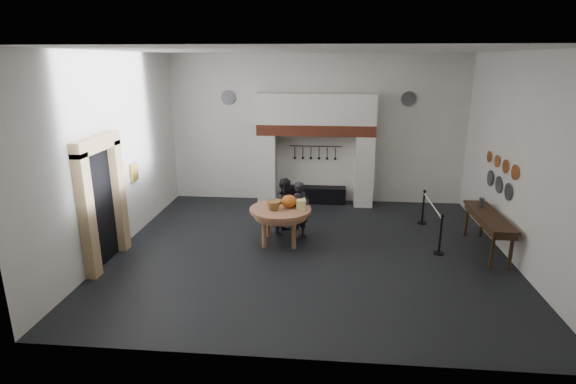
# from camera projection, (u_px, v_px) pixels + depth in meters

# --- Properties ---
(floor) EXTENTS (9.00, 8.00, 0.02)m
(floor) POSITION_uv_depth(u_px,v_px,m) (309.00, 250.00, 10.55)
(floor) COLOR black
(floor) RESTS_ON ground
(ceiling) EXTENTS (9.00, 8.00, 0.02)m
(ceiling) POSITION_uv_depth(u_px,v_px,m) (312.00, 50.00, 9.27)
(ceiling) COLOR silver
(ceiling) RESTS_ON wall_back
(wall_back) EXTENTS (9.00, 0.02, 4.50)m
(wall_back) POSITION_uv_depth(u_px,v_px,m) (316.00, 130.00, 13.73)
(wall_back) COLOR silver
(wall_back) RESTS_ON floor
(wall_front) EXTENTS (9.00, 0.02, 4.50)m
(wall_front) POSITION_uv_depth(u_px,v_px,m) (298.00, 218.00, 6.09)
(wall_front) COLOR silver
(wall_front) RESTS_ON floor
(wall_left) EXTENTS (0.02, 8.00, 4.50)m
(wall_left) POSITION_uv_depth(u_px,v_px,m) (115.00, 153.00, 10.30)
(wall_left) COLOR silver
(wall_left) RESTS_ON floor
(wall_right) EXTENTS (0.02, 8.00, 4.50)m
(wall_right) POSITION_uv_depth(u_px,v_px,m) (523.00, 161.00, 9.52)
(wall_right) COLOR silver
(wall_right) RESTS_ON floor
(chimney_pier_left) EXTENTS (0.55, 0.70, 2.15)m
(chimney_pier_left) POSITION_uv_depth(u_px,v_px,m) (268.00, 169.00, 13.86)
(chimney_pier_left) COLOR silver
(chimney_pier_left) RESTS_ON floor
(chimney_pier_right) EXTENTS (0.55, 0.70, 2.15)m
(chimney_pier_right) POSITION_uv_depth(u_px,v_px,m) (364.00, 171.00, 13.60)
(chimney_pier_right) COLOR silver
(chimney_pier_right) RESTS_ON floor
(hearth_brick_band) EXTENTS (3.50, 0.72, 0.32)m
(hearth_brick_band) POSITION_uv_depth(u_px,v_px,m) (316.00, 129.00, 13.38)
(hearth_brick_band) COLOR #9E442B
(hearth_brick_band) RESTS_ON chimney_pier_left
(chimney_hood) EXTENTS (3.50, 0.70, 0.90)m
(chimney_hood) POSITION_uv_depth(u_px,v_px,m) (316.00, 109.00, 13.21)
(chimney_hood) COLOR silver
(chimney_hood) RESTS_ON hearth_brick_band
(iron_range) EXTENTS (1.90, 0.45, 0.50)m
(iron_range) POSITION_uv_depth(u_px,v_px,m) (315.00, 195.00, 14.03)
(iron_range) COLOR black
(iron_range) RESTS_ON floor
(utensil_rail) EXTENTS (1.60, 0.02, 0.02)m
(utensil_rail) POSITION_uv_depth(u_px,v_px,m) (316.00, 146.00, 13.80)
(utensil_rail) COLOR black
(utensil_rail) RESTS_ON wall_back
(door_recess) EXTENTS (0.04, 1.10, 2.50)m
(door_recess) POSITION_uv_depth(u_px,v_px,m) (100.00, 208.00, 9.63)
(door_recess) COLOR black
(door_recess) RESTS_ON floor
(door_jamb_near) EXTENTS (0.22, 0.30, 2.60)m
(door_jamb_near) POSITION_uv_depth(u_px,v_px,m) (87.00, 217.00, 8.94)
(door_jamb_near) COLOR tan
(door_jamb_near) RESTS_ON floor
(door_jamb_far) EXTENTS (0.22, 0.30, 2.60)m
(door_jamb_far) POSITION_uv_depth(u_px,v_px,m) (119.00, 197.00, 10.28)
(door_jamb_far) COLOR tan
(door_jamb_far) RESTS_ON floor
(door_lintel) EXTENTS (0.22, 1.70, 0.30)m
(door_lintel) POSITION_uv_depth(u_px,v_px,m) (96.00, 144.00, 9.23)
(door_lintel) COLOR tan
(door_lintel) RESTS_ON door_jamb_near
(wall_plaque) EXTENTS (0.05, 0.34, 0.44)m
(wall_plaque) POSITION_uv_depth(u_px,v_px,m) (134.00, 172.00, 11.25)
(wall_plaque) COLOR gold
(wall_plaque) RESTS_ON wall_left
(work_table) EXTENTS (1.55, 1.55, 0.07)m
(work_table) POSITION_uv_depth(u_px,v_px,m) (280.00, 210.00, 10.80)
(work_table) COLOR tan
(work_table) RESTS_ON floor
(pumpkin) EXTENTS (0.36, 0.36, 0.31)m
(pumpkin) POSITION_uv_depth(u_px,v_px,m) (289.00, 201.00, 10.83)
(pumpkin) COLOR orange
(pumpkin) RESTS_ON work_table
(cheese_block_big) EXTENTS (0.22, 0.22, 0.24)m
(cheese_block_big) POSITION_uv_depth(u_px,v_px,m) (301.00, 205.00, 10.67)
(cheese_block_big) COLOR #D6D280
(cheese_block_big) RESTS_ON work_table
(cheese_block_small) EXTENTS (0.18, 0.18, 0.20)m
(cheese_block_small) POSITION_uv_depth(u_px,v_px,m) (301.00, 202.00, 10.96)
(cheese_block_small) COLOR #E6E389
(cheese_block_small) RESTS_ON work_table
(wicker_basket) EXTENTS (0.33, 0.33, 0.22)m
(wicker_basket) POSITION_uv_depth(u_px,v_px,m) (274.00, 206.00, 10.63)
(wicker_basket) COLOR olive
(wicker_basket) RESTS_ON work_table
(bread_loaf) EXTENTS (0.31, 0.18, 0.13)m
(bread_loaf) POSITION_uv_depth(u_px,v_px,m) (278.00, 201.00, 11.12)
(bread_loaf) COLOR olive
(bread_loaf) RESTS_ON work_table
(visitor_near) EXTENTS (0.61, 0.64, 1.47)m
(visitor_near) POSITION_uv_depth(u_px,v_px,m) (301.00, 211.00, 11.07)
(visitor_near) COLOR black
(visitor_near) RESTS_ON floor
(visitor_far) EXTENTS (0.79, 0.87, 1.44)m
(visitor_far) POSITION_uv_depth(u_px,v_px,m) (286.00, 206.00, 11.49)
(visitor_far) COLOR black
(visitor_far) RESTS_ON floor
(side_table) EXTENTS (0.55, 2.20, 0.06)m
(side_table) POSITION_uv_depth(u_px,v_px,m) (489.00, 216.00, 10.28)
(side_table) COLOR #362313
(side_table) RESTS_ON floor
(pewter_jug) EXTENTS (0.12, 0.12, 0.22)m
(pewter_jug) POSITION_uv_depth(u_px,v_px,m) (482.00, 202.00, 10.81)
(pewter_jug) COLOR #4E4F53
(pewter_jug) RESTS_ON side_table
(copper_pan_a) EXTENTS (0.03, 0.34, 0.34)m
(copper_pan_a) POSITION_uv_depth(u_px,v_px,m) (515.00, 172.00, 9.80)
(copper_pan_a) COLOR #C6662D
(copper_pan_a) RESTS_ON wall_right
(copper_pan_b) EXTENTS (0.03, 0.32, 0.32)m
(copper_pan_b) POSITION_uv_depth(u_px,v_px,m) (506.00, 166.00, 10.33)
(copper_pan_b) COLOR #C6662D
(copper_pan_b) RESTS_ON wall_right
(copper_pan_c) EXTENTS (0.03, 0.30, 0.30)m
(copper_pan_c) POSITION_uv_depth(u_px,v_px,m) (497.00, 161.00, 10.85)
(copper_pan_c) COLOR #C6662D
(copper_pan_c) RESTS_ON wall_right
(copper_pan_d) EXTENTS (0.03, 0.28, 0.28)m
(copper_pan_d) POSITION_uv_depth(u_px,v_px,m) (489.00, 157.00, 11.38)
(copper_pan_d) COLOR #C6662D
(copper_pan_d) RESTS_ON wall_right
(pewter_plate_left) EXTENTS (0.03, 0.40, 0.40)m
(pewter_plate_left) POSITION_uv_depth(u_px,v_px,m) (508.00, 192.00, 10.13)
(pewter_plate_left) COLOR #4C4C51
(pewter_plate_left) RESTS_ON wall_right
(pewter_plate_mid) EXTENTS (0.03, 0.40, 0.40)m
(pewter_plate_mid) POSITION_uv_depth(u_px,v_px,m) (499.00, 184.00, 10.71)
(pewter_plate_mid) COLOR #4C4C51
(pewter_plate_mid) RESTS_ON wall_right
(pewter_plate_right) EXTENTS (0.03, 0.40, 0.40)m
(pewter_plate_right) POSITION_uv_depth(u_px,v_px,m) (490.00, 178.00, 11.28)
(pewter_plate_right) COLOR #4C4C51
(pewter_plate_right) RESTS_ON wall_right
(pewter_plate_back_left) EXTENTS (0.44, 0.03, 0.44)m
(pewter_plate_back_left) POSITION_uv_depth(u_px,v_px,m) (228.00, 97.00, 13.66)
(pewter_plate_back_left) COLOR #4C4C51
(pewter_plate_back_left) RESTS_ON wall_back
(pewter_plate_back_right) EXTENTS (0.44, 0.03, 0.44)m
(pewter_plate_back_right) POSITION_uv_depth(u_px,v_px,m) (409.00, 99.00, 13.19)
(pewter_plate_back_right) COLOR #4C4C51
(pewter_plate_back_right) RESTS_ON wall_back
(barrier_post_near) EXTENTS (0.05, 0.05, 0.90)m
(barrier_post_near) POSITION_uv_depth(u_px,v_px,m) (440.00, 235.00, 10.26)
(barrier_post_near) COLOR black
(barrier_post_near) RESTS_ON floor
(barrier_post_far) EXTENTS (0.05, 0.05, 0.90)m
(barrier_post_far) POSITION_uv_depth(u_px,v_px,m) (423.00, 208.00, 12.17)
(barrier_post_far) COLOR black
(barrier_post_far) RESTS_ON floor
(barrier_rope) EXTENTS (0.04, 2.00, 0.04)m
(barrier_rope) POSITION_uv_depth(u_px,v_px,m) (433.00, 205.00, 11.10)
(barrier_rope) COLOR silver
(barrier_rope) RESTS_ON barrier_post_near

